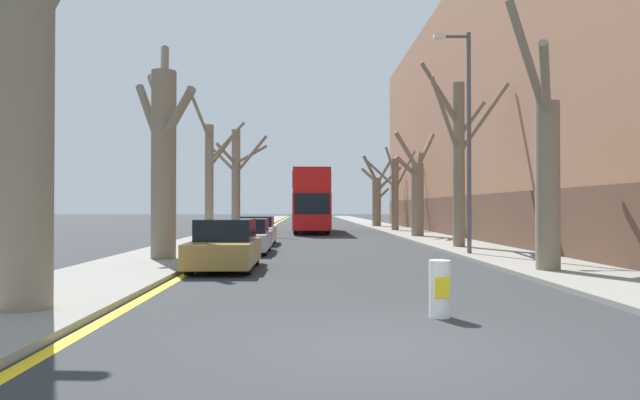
# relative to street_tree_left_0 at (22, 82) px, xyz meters

# --- Properties ---
(ground_plane) EXTENTS (300.00, 300.00, 0.00)m
(ground_plane) POSITION_rel_street_tree_left_0_xyz_m (5.92, -2.47, -3.96)
(ground_plane) COLOR #2B2D30
(sidewalk_left) EXTENTS (3.38, 120.00, 0.12)m
(sidewalk_left) POSITION_rel_street_tree_left_0_xyz_m (-0.30, 47.53, -3.90)
(sidewalk_left) COLOR gray
(sidewalk_left) RESTS_ON ground
(sidewalk_right) EXTENTS (3.38, 120.00, 0.12)m
(sidewalk_right) POSITION_rel_street_tree_left_0_xyz_m (12.13, 47.53, -3.90)
(sidewalk_right) COLOR gray
(sidewalk_right) RESTS_ON ground
(building_facade_right) EXTENTS (10.08, 47.43, 15.53)m
(building_facade_right) POSITION_rel_street_tree_left_0_xyz_m (18.81, 26.66, 3.79)
(building_facade_right) COLOR #93664C
(building_facade_right) RESTS_ON ground
(kerb_line_stripe) EXTENTS (0.24, 120.00, 0.01)m
(kerb_line_stripe) POSITION_rel_street_tree_left_0_xyz_m (1.57, 47.53, -3.96)
(kerb_line_stripe) COLOR yellow
(kerb_line_stripe) RESTS_ON ground
(street_tree_left_0) EXTENTS (2.68, 3.29, 8.82)m
(street_tree_left_0) POSITION_rel_street_tree_left_0_xyz_m (0.00, 0.00, 0.00)
(street_tree_left_0) COLOR #7A6B56
(street_tree_left_0) RESTS_ON ground
(street_tree_left_1) EXTENTS (2.81, 3.97, 7.84)m
(street_tree_left_1) POSITION_rel_street_tree_left_0_xyz_m (0.04, 9.53, -0.35)
(street_tree_left_1) COLOR #7A6B56
(street_tree_left_1) RESTS_ON ground
(street_tree_left_2) EXTENTS (2.19, 4.10, 7.11)m
(street_tree_left_2) POSITION_rel_street_tree_left_0_xyz_m (0.17, 18.12, -0.65)
(street_tree_left_2) COLOR #7A6B56
(street_tree_left_2) RESTS_ON ground
(street_tree_left_3) EXTENTS (4.09, 2.40, 7.08)m
(street_tree_left_3) POSITION_rel_street_tree_left_0_xyz_m (0.21, 28.61, -0.15)
(street_tree_left_3) COLOR #7A6B56
(street_tree_left_3) RESTS_ON ground
(street_tree_right_0) EXTENTS (2.81, 4.74, 7.34)m
(street_tree_right_0) POSITION_rel_street_tree_left_0_xyz_m (11.45, 5.69, -1.09)
(street_tree_right_0) COLOR #7A6B56
(street_tree_right_0) RESTS_ON ground
(street_tree_right_1) EXTENTS (4.03, 1.63, 8.06)m
(street_tree_right_1) POSITION_rel_street_tree_left_0_xyz_m (11.55, 14.99, 0.17)
(street_tree_right_1) COLOR #7A6B56
(street_tree_right_1) RESTS_ON ground
(street_tree_right_2) EXTENTS (3.00, 3.36, 6.54)m
(street_tree_right_2) POSITION_rel_street_tree_left_0_xyz_m (11.60, 24.47, -1.16)
(street_tree_right_2) COLOR #7A6B56
(street_tree_right_2) RESTS_ON ground
(street_tree_right_3) EXTENTS (3.89, 2.01, 6.59)m
(street_tree_right_3) POSITION_rel_street_tree_left_0_xyz_m (11.66, 33.51, -0.83)
(street_tree_right_3) COLOR #7A6B56
(street_tree_right_3) RESTS_ON ground
(street_tree_right_4) EXTENTS (3.62, 2.94, 6.65)m
(street_tree_right_4) POSITION_rel_street_tree_left_0_xyz_m (11.54, 42.90, -1.07)
(street_tree_right_4) COLOR #7A6B56
(street_tree_right_4) RESTS_ON ground
(double_decker_bus) EXTENTS (2.55, 11.82, 4.46)m
(double_decker_bus) POSITION_rel_street_tree_left_0_xyz_m (5.27, 32.54, -1.44)
(double_decker_bus) COLOR red
(double_decker_bus) RESTS_ON ground
(parked_car_0) EXTENTS (1.80, 4.11, 1.48)m
(parked_car_0) POSITION_rel_street_tree_left_0_xyz_m (2.46, 7.07, -3.27)
(parked_car_0) COLOR olive
(parked_car_0) RESTS_ON ground
(parked_car_1) EXTENTS (1.84, 4.31, 1.37)m
(parked_car_1) POSITION_rel_street_tree_left_0_xyz_m (2.46, 13.18, -3.31)
(parked_car_1) COLOR #9EA3AD
(parked_car_1) RESTS_ON ground
(parked_car_2) EXTENTS (1.72, 4.07, 1.39)m
(parked_car_2) POSITION_rel_street_tree_left_0_xyz_m (2.46, 18.42, -3.30)
(parked_car_2) COLOR silver
(parked_car_2) RESTS_ON ground
(lamp_post) EXTENTS (1.40, 0.20, 8.38)m
(lamp_post) POSITION_rel_street_tree_left_0_xyz_m (10.85, 11.31, 0.69)
(lamp_post) COLOR #4C4F54
(lamp_post) RESTS_ON ground
(traffic_bollard) EXTENTS (0.35, 0.36, 0.95)m
(traffic_bollard) POSITION_rel_street_tree_left_0_xyz_m (7.05, -0.36, -3.49)
(traffic_bollard) COLOR white
(traffic_bollard) RESTS_ON ground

